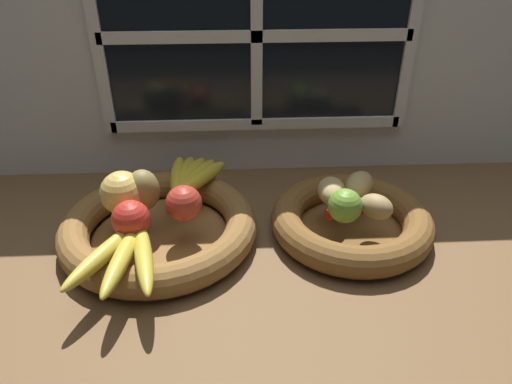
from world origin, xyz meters
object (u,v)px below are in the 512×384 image
(apple_red_right, at_px, (184,203))
(banana_bunch_front, at_px, (124,254))
(potato_back, at_px, (359,185))
(apple_golden_left, at_px, (122,193))
(fruit_bowl_left, at_px, (159,227))
(fruit_bowl_right, at_px, (351,221))
(pear_brown, at_px, (143,190))
(potato_small, at_px, (376,207))
(lime_near, at_px, (345,206))
(chili_pepper, at_px, (355,213))
(banana_bunch_back, at_px, (190,177))
(apple_red_front, at_px, (131,219))
(potato_oblong, at_px, (332,191))

(apple_red_right, distance_m, banana_bunch_front, 0.14)
(apple_red_right, xyz_separation_m, potato_back, (0.33, 0.06, -0.01))
(apple_golden_left, relative_size, potato_back, 1.04)
(fruit_bowl_left, bearing_deg, fruit_bowl_right, 0.00)
(pear_brown, xyz_separation_m, potato_small, (0.41, -0.05, -0.02))
(lime_near, xyz_separation_m, chili_pepper, (0.02, 0.01, -0.02))
(banana_bunch_back, bearing_deg, pear_brown, -130.84)
(banana_bunch_front, relative_size, chili_pepper, 1.97)
(potato_small, bearing_deg, apple_red_front, -175.78)
(potato_small, bearing_deg, chili_pepper, -179.12)
(fruit_bowl_left, distance_m, potato_back, 0.38)
(potato_small, bearing_deg, banana_bunch_back, 157.63)
(apple_red_right, distance_m, potato_oblong, 0.27)
(fruit_bowl_left, xyz_separation_m, potato_oblong, (0.32, 0.03, 0.05))
(apple_red_front, xyz_separation_m, pear_brown, (0.01, 0.08, 0.01))
(apple_red_front, height_order, chili_pepper, apple_red_front)
(apple_golden_left, height_order, lime_near, apple_golden_left)
(banana_bunch_front, distance_m, potato_oblong, 0.39)
(apple_red_front, relative_size, potato_oblong, 0.85)
(potato_back, height_order, potato_small, potato_back)
(fruit_bowl_right, distance_m, banana_bunch_back, 0.33)
(pear_brown, bearing_deg, banana_bunch_back, 49.16)
(apple_red_front, height_order, banana_bunch_front, apple_red_front)
(fruit_bowl_right, bearing_deg, potato_oblong, 142.13)
(banana_bunch_back, relative_size, potato_small, 2.71)
(chili_pepper, bearing_deg, pear_brown, 170.41)
(banana_bunch_front, bearing_deg, potato_back, 23.09)
(potato_small, height_order, lime_near, lime_near)
(apple_golden_left, distance_m, potato_small, 0.45)
(apple_red_right, height_order, potato_back, apple_red_right)
(fruit_bowl_right, bearing_deg, apple_golden_left, 178.60)
(fruit_bowl_left, distance_m, chili_pepper, 0.36)
(pear_brown, height_order, banana_bunch_front, pear_brown)
(banana_bunch_back, bearing_deg, apple_red_front, -116.14)
(apple_golden_left, bearing_deg, potato_back, 4.40)
(pear_brown, bearing_deg, chili_pepper, -7.91)
(fruit_bowl_right, distance_m, potato_back, 0.07)
(apple_red_front, xyz_separation_m, apple_red_right, (0.08, 0.04, 0.00))
(banana_bunch_back, bearing_deg, chili_pepper, -24.90)
(fruit_bowl_right, bearing_deg, apple_red_right, -176.47)
(fruit_bowl_left, xyz_separation_m, fruit_bowl_right, (0.36, 0.00, 0.00))
(potato_oblong, bearing_deg, fruit_bowl_left, -175.06)
(fruit_bowl_left, relative_size, apple_red_front, 5.62)
(fruit_bowl_right, distance_m, apple_red_front, 0.40)
(apple_golden_left, relative_size, banana_bunch_back, 0.48)
(apple_red_front, distance_m, banana_bunch_front, 0.07)
(potato_oblong, bearing_deg, apple_red_front, -165.61)
(apple_red_right, height_order, banana_bunch_front, apple_red_right)
(fruit_bowl_left, height_order, banana_bunch_back, banana_bunch_back)
(banana_bunch_back, bearing_deg, potato_back, -11.02)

